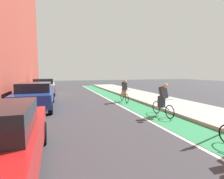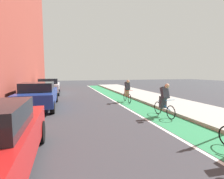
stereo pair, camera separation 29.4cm
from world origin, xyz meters
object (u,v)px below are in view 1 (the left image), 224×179
(parked_sedan_white, at_px, (44,86))
(cyclist_far, at_px, (124,91))
(cyclist_trailing, at_px, (163,99))
(parked_sedan_blue, at_px, (35,95))

(parked_sedan_white, relative_size, cyclist_far, 2.85)
(cyclist_trailing, distance_m, cyclist_far, 4.25)
(cyclist_trailing, relative_size, cyclist_far, 1.00)
(parked_sedan_blue, xyz_separation_m, cyclist_far, (5.81, 0.52, 0.02))
(parked_sedan_white, bearing_deg, cyclist_trailing, -59.95)
(parked_sedan_white, xyz_separation_m, cyclist_far, (5.81, -6.26, 0.02))
(cyclist_trailing, bearing_deg, parked_sedan_blue, 148.49)
(parked_sedan_blue, bearing_deg, cyclist_far, 5.10)
(cyclist_far, bearing_deg, parked_sedan_white, 132.89)
(cyclist_far, bearing_deg, parked_sedan_blue, -174.90)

